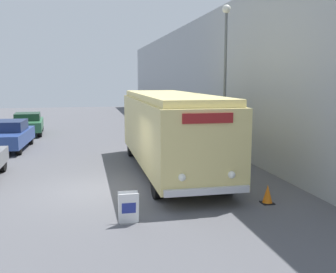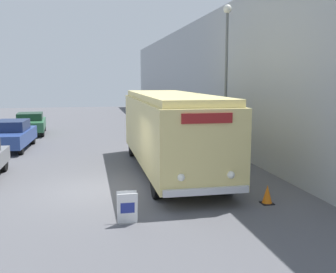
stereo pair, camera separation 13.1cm
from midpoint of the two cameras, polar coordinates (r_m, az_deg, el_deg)
ground_plane at (r=13.54m, az=-10.47°, el=-7.68°), size 80.00×80.00×0.00m
building_wall_right at (r=24.13m, az=5.45°, el=8.41°), size 0.30×60.00×7.48m
vintage_bus at (r=15.66m, az=0.05°, el=1.22°), size 2.65×9.88×3.13m
sign_board at (r=10.36m, az=-6.12°, el=-10.32°), size 0.52×0.31×0.83m
streetlamp at (r=17.26m, az=8.10°, el=10.48°), size 0.36×0.36×6.79m
parked_car_mid at (r=22.32m, az=-22.15°, el=0.19°), size 2.02×4.67×1.53m
parked_car_far at (r=27.95m, az=-19.80°, el=1.81°), size 2.15×4.37×1.44m
traffic_cone at (r=12.25m, az=13.95°, el=-8.14°), size 0.36×0.36×0.58m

